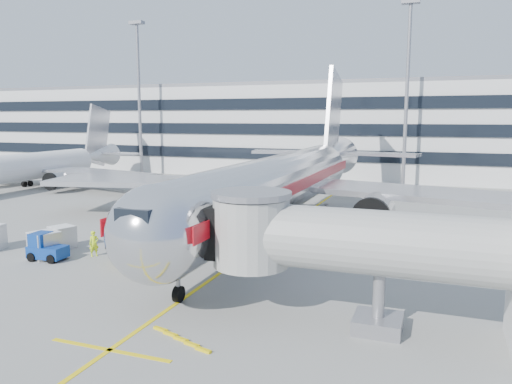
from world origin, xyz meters
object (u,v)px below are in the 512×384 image
(belt_loader, at_px, (141,256))
(baggage_tug, at_px, (46,248))
(cargo_container_right, at_px, (62,237))
(ramp_worker, at_px, (94,244))
(cargo_container_front, at_px, (44,245))
(main_jet, at_px, (286,181))

(belt_loader, relative_size, baggage_tug, 1.78)
(cargo_container_right, bearing_deg, belt_loader, -12.21)
(baggage_tug, relative_size, ramp_worker, 1.42)
(baggage_tug, relative_size, cargo_container_front, 1.17)
(cargo_container_right, bearing_deg, baggage_tug, -68.19)
(main_jet, bearing_deg, belt_loader, -111.52)
(cargo_container_right, distance_m, ramp_worker, 3.94)
(main_jet, bearing_deg, cargo_container_front, -130.45)
(main_jet, bearing_deg, ramp_worker, -125.97)
(baggage_tug, bearing_deg, belt_loader, 10.17)
(belt_loader, distance_m, cargo_container_right, 8.32)
(belt_loader, height_order, cargo_container_front, belt_loader)
(main_jet, height_order, ramp_worker, main_jet)
(ramp_worker, bearing_deg, belt_loader, -61.12)
(belt_loader, relative_size, ramp_worker, 2.52)
(belt_loader, bearing_deg, cargo_container_front, -173.44)
(belt_loader, distance_m, ramp_worker, 4.40)
(main_jet, xyz_separation_m, cargo_container_front, (-13.14, -15.41, -3.30))
(main_jet, relative_size, baggage_tug, 19.51)
(ramp_worker, bearing_deg, cargo_container_front, 153.93)
(main_jet, distance_m, cargo_container_right, 19.17)
(cargo_container_front, bearing_deg, main_jet, 49.55)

